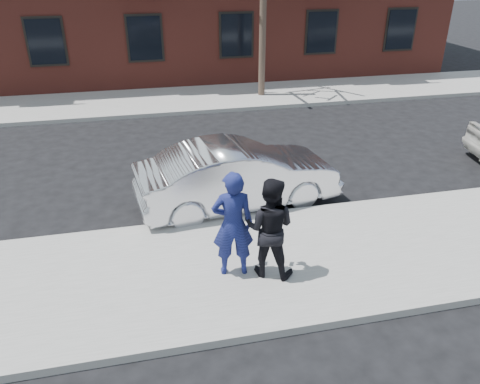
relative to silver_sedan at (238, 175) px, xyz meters
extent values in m
plane|color=black|center=(-1.62, -2.30, -0.76)|extent=(100.00, 100.00, 0.00)
cube|color=gray|center=(-1.62, -2.55, -0.68)|extent=(50.00, 3.50, 0.15)
cube|color=#999691|center=(-1.62, -0.75, -0.68)|extent=(50.00, 0.10, 0.15)
cube|color=gray|center=(-1.62, 8.95, -0.68)|extent=(50.00, 3.50, 0.15)
cube|color=#999691|center=(-1.62, 7.15, -0.68)|extent=(50.00, 0.10, 0.15)
cube|color=black|center=(2.28, 10.64, 1.44)|extent=(1.30, 0.06, 1.70)
cube|color=black|center=(9.88, 10.64, 1.44)|extent=(1.30, 0.06, 1.70)
cylinder|color=#3B2C23|center=(2.88, 8.70, 1.49)|extent=(0.26, 0.26, 4.20)
imported|color=silver|center=(0.00, 0.00, 0.00)|extent=(4.78, 2.20, 1.52)
imported|color=navy|center=(-0.69, -2.69, 0.37)|extent=(0.76, 0.55, 1.96)
cube|color=black|center=(-0.72, -2.47, 0.73)|extent=(0.08, 0.13, 0.08)
imported|color=black|center=(-0.08, -2.84, 0.31)|extent=(1.11, 1.03, 1.84)
cube|color=black|center=(-0.13, -2.61, 0.48)|extent=(0.11, 0.15, 0.06)
camera|label=1|loc=(-2.06, -9.39, 4.47)|focal=35.00mm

